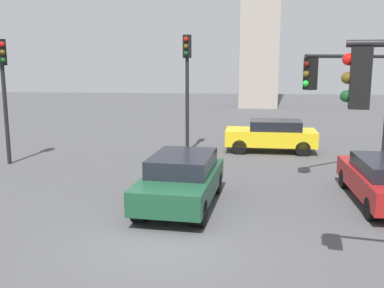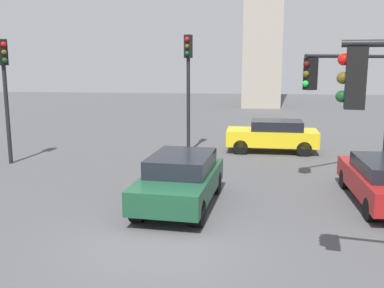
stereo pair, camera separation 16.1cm
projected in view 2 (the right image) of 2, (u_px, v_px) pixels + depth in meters
The scene contains 6 objects.
ground_plane at pixel (160, 242), 10.34m from camera, with size 91.17×91.17×0.00m, color #4C4C4F.
traffic_light_1 at pixel (5, 78), 17.53m from camera, with size 0.47×0.47×4.93m.
traffic_light_2 at pixel (351, 85), 15.17m from camera, with size 3.60×2.91×4.66m.
traffic_light_3 at pixel (188, 71), 19.75m from camera, with size 0.36×0.48×5.22m.
car_1 at pixel (180, 179), 12.80m from camera, with size 2.30×4.44×1.48m.
car_5 at pixel (273, 135), 20.27m from camera, with size 4.12×1.86×1.45m.
Camera 2 is at (1.78, -9.60, 4.17)m, focal length 41.80 mm.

